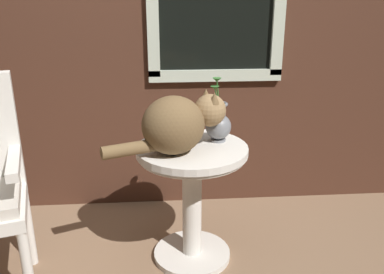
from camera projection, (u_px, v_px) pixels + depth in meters
back_wall at (145, 0)px, 2.36m from camera, size 4.00×0.07×2.60m
wicker_side_table at (192, 182)px, 2.06m from camera, size 0.55×0.55×0.63m
cat at (177, 124)px, 1.88m from camera, size 0.58×0.36×0.28m
pewter_vase_with_ivy at (218, 123)px, 2.04m from camera, size 0.13×0.13×0.33m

